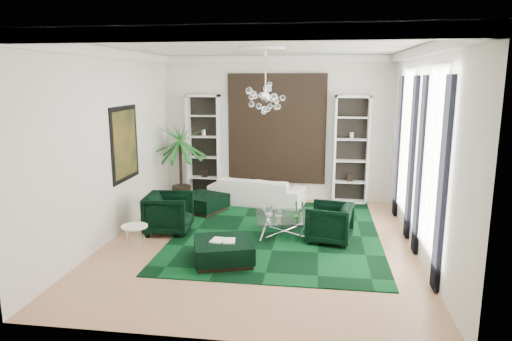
# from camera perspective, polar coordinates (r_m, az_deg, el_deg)

# --- Properties ---
(floor) EXTENTS (6.00, 7.00, 0.02)m
(floor) POSITION_cam_1_polar(r_m,az_deg,el_deg) (9.21, 0.41, -9.05)
(floor) COLOR tan
(floor) RESTS_ON ground
(ceiling) EXTENTS (6.00, 7.00, 0.02)m
(ceiling) POSITION_cam_1_polar(r_m,az_deg,el_deg) (8.65, 0.45, 15.38)
(ceiling) COLOR white
(ceiling) RESTS_ON ground
(wall_back) EXTENTS (6.00, 0.02, 3.80)m
(wall_back) POSITION_cam_1_polar(r_m,az_deg,el_deg) (12.19, 2.63, 5.23)
(wall_back) COLOR silver
(wall_back) RESTS_ON ground
(wall_front) EXTENTS (6.00, 0.02, 3.80)m
(wall_front) POSITION_cam_1_polar(r_m,az_deg,el_deg) (5.34, -4.57, -2.86)
(wall_front) COLOR silver
(wall_front) RESTS_ON ground
(wall_left) EXTENTS (0.02, 7.00, 3.80)m
(wall_left) POSITION_cam_1_polar(r_m,az_deg,el_deg) (9.60, -17.70, 3.02)
(wall_left) COLOR silver
(wall_left) RESTS_ON ground
(wall_right) EXTENTS (0.02, 7.00, 3.80)m
(wall_right) POSITION_cam_1_polar(r_m,az_deg,el_deg) (8.85, 20.14, 2.20)
(wall_right) COLOR silver
(wall_right) RESTS_ON ground
(crown_molding) EXTENTS (6.00, 7.00, 0.18)m
(crown_molding) POSITION_cam_1_polar(r_m,az_deg,el_deg) (8.64, 0.45, 14.65)
(crown_molding) COLOR white
(crown_molding) RESTS_ON ceiling
(ceiling_medallion) EXTENTS (0.90, 0.90, 0.05)m
(ceiling_medallion) POSITION_cam_1_polar(r_m,az_deg,el_deg) (8.94, 0.71, 14.99)
(ceiling_medallion) COLOR white
(ceiling_medallion) RESTS_ON ceiling
(tapestry) EXTENTS (2.50, 0.06, 2.80)m
(tapestry) POSITION_cam_1_polar(r_m,az_deg,el_deg) (12.14, 2.60, 5.20)
(tapestry) COLOR black
(tapestry) RESTS_ON wall_back
(shelving_left) EXTENTS (0.90, 0.38, 2.80)m
(shelving_left) POSITION_cam_1_polar(r_m,az_deg,el_deg) (12.39, -6.51, 2.94)
(shelving_left) COLOR white
(shelving_left) RESTS_ON floor
(shelving_right) EXTENTS (0.90, 0.38, 2.80)m
(shelving_right) POSITION_cam_1_polar(r_m,az_deg,el_deg) (12.03, 11.81, 2.51)
(shelving_right) COLOR white
(shelving_right) RESTS_ON floor
(painting) EXTENTS (0.04, 1.30, 1.60)m
(painting) POSITION_cam_1_polar(r_m,az_deg,el_deg) (10.13, -16.03, 3.25)
(painting) COLOR black
(painting) RESTS_ON wall_left
(window_near) EXTENTS (0.03, 1.10, 2.90)m
(window_near) POSITION_cam_1_polar(r_m,az_deg,el_deg) (7.98, 21.31, 1.17)
(window_near) COLOR white
(window_near) RESTS_ON wall_right
(curtain_near_a) EXTENTS (0.07, 0.30, 3.25)m
(curtain_near_a) POSITION_cam_1_polar(r_m,az_deg,el_deg) (7.28, 22.27, -1.84)
(curtain_near_a) COLOR black
(curtain_near_a) RESTS_ON floor
(curtain_near_b) EXTENTS (0.07, 0.30, 3.25)m
(curtain_near_b) POSITION_cam_1_polar(r_m,az_deg,el_deg) (8.77, 19.83, 0.47)
(curtain_near_b) COLOR black
(curtain_near_b) RESTS_ON floor
(window_far) EXTENTS (0.03, 1.10, 2.90)m
(window_far) POSITION_cam_1_polar(r_m,az_deg,el_deg) (10.31, 18.33, 3.53)
(window_far) COLOR white
(window_far) RESTS_ON wall_right
(curtain_far_a) EXTENTS (0.07, 0.30, 3.25)m
(curtain_far_a) POSITION_cam_1_polar(r_m,az_deg,el_deg) (9.58, 18.84, 1.42)
(curtain_far_a) COLOR black
(curtain_far_a) RESTS_ON floor
(curtain_far_b) EXTENTS (0.07, 0.30, 3.25)m
(curtain_far_b) POSITION_cam_1_polar(r_m,az_deg,el_deg) (11.10, 17.38, 2.80)
(curtain_far_b) COLOR black
(curtain_far_b) RESTS_ON floor
(rug) EXTENTS (4.20, 5.00, 0.02)m
(rug) POSITION_cam_1_polar(r_m,az_deg,el_deg) (9.74, 2.67, -7.78)
(rug) COLOR black
(rug) RESTS_ON floor
(sofa) EXTENTS (2.55, 1.39, 0.71)m
(sofa) POSITION_cam_1_polar(r_m,az_deg,el_deg) (11.83, 0.12, -2.57)
(sofa) COLOR white
(sofa) RESTS_ON floor
(armchair_left) EXTENTS (1.00, 0.97, 0.85)m
(armchair_left) POSITION_cam_1_polar(r_m,az_deg,el_deg) (9.84, -10.85, -5.26)
(armchair_left) COLOR black
(armchair_left) RESTS_ON floor
(armchair_right) EXTENTS (1.00, 0.98, 0.78)m
(armchair_right) POSITION_cam_1_polar(r_m,az_deg,el_deg) (9.25, 9.18, -6.49)
(armchair_right) COLOR black
(armchair_right) RESTS_ON floor
(coffee_table) EXTENTS (1.34, 1.34, 0.40)m
(coffee_table) POSITION_cam_1_polar(r_m,az_deg,el_deg) (9.61, 3.52, -6.88)
(coffee_table) COLOR white
(coffee_table) RESTS_ON floor
(ottoman_side) EXTENTS (1.25, 1.25, 0.42)m
(ottoman_side) POSITION_cam_1_polar(r_m,az_deg,el_deg) (11.27, -6.59, -4.10)
(ottoman_side) COLOR black
(ottoman_side) RESTS_ON floor
(ottoman_front) EXTENTS (1.25, 1.25, 0.40)m
(ottoman_front) POSITION_cam_1_polar(r_m,az_deg,el_deg) (8.23, -4.09, -10.08)
(ottoman_front) COLOR black
(ottoman_front) RESTS_ON floor
(book) EXTENTS (0.44, 0.29, 0.03)m
(book) POSITION_cam_1_polar(r_m,az_deg,el_deg) (8.15, -4.11, -8.67)
(book) COLOR white
(book) RESTS_ON ottoman_front
(side_table) EXTENTS (0.52, 0.52, 0.47)m
(side_table) POSITION_cam_1_polar(r_m,az_deg,el_deg) (9.04, -14.89, -8.20)
(side_table) COLOR white
(side_table) RESTS_ON floor
(palm) EXTENTS (2.11, 2.11, 2.67)m
(palm) POSITION_cam_1_polar(r_m,az_deg,el_deg) (11.98, -9.45, 2.26)
(palm) COLOR #1A691F
(palm) RESTS_ON floor
(chandelier) EXTENTS (0.94, 0.94, 0.72)m
(chandelier) POSITION_cam_1_polar(r_m,az_deg,el_deg) (9.08, 1.19, 9.13)
(chandelier) COLOR white
(chandelier) RESTS_ON ceiling
(table_plant) EXTENTS (0.13, 0.11, 0.22)m
(table_plant) POSITION_cam_1_polar(r_m,az_deg,el_deg) (9.27, 5.21, -5.59)
(table_plant) COLOR #1A691F
(table_plant) RESTS_ON coffee_table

